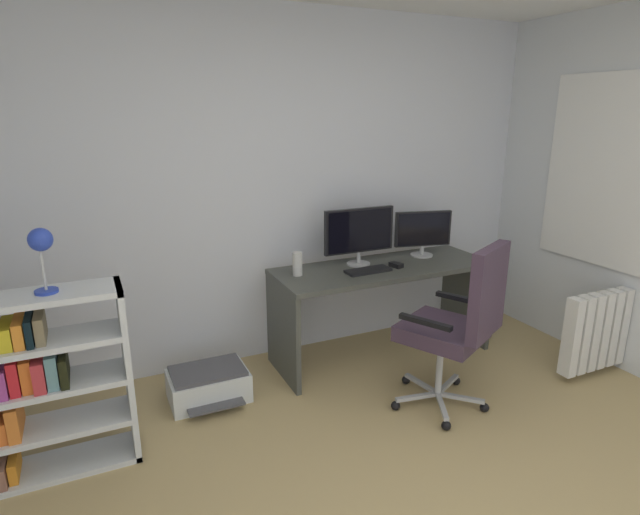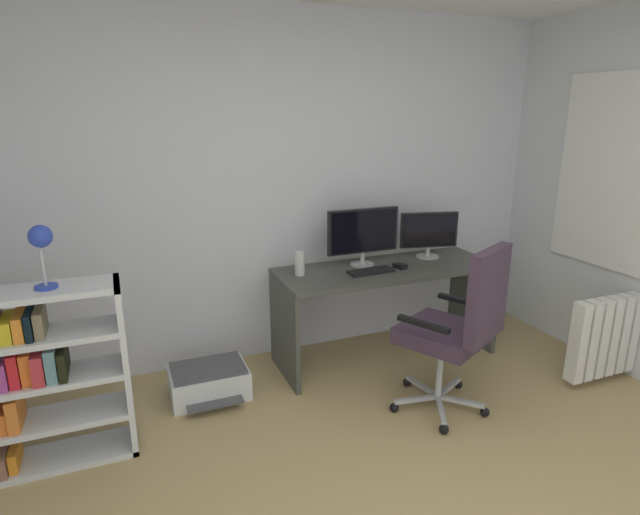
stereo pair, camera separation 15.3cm
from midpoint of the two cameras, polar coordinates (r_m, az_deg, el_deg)
The scene contains 12 objects.
wall_back at distance 3.89m, azimuth -6.60°, elevation 7.43°, with size 4.48×0.10×2.59m, color silver.
desk at distance 3.95m, azimuth 5.90°, elevation -3.47°, with size 1.68×0.61×0.74m.
monitor_main at distance 3.85m, azimuth 3.26°, elevation 2.82°, with size 0.57×0.18×0.44m.
monitor_secondary at distance 4.16m, azimuth 10.36°, elevation 2.94°, with size 0.46×0.18×0.36m.
keyboard at distance 3.74m, azimuth 4.21°, elevation -1.46°, with size 0.34×0.13×0.02m, color black.
computer_mouse at distance 3.87m, azimuth 7.35°, elevation -0.84°, with size 0.06×0.10×0.03m, color black.
desktop_speaker at distance 3.64m, azimuth -3.74°, elevation -0.72°, with size 0.07×0.07×0.17m, color silver.
office_chair at distance 3.29m, azimuth 13.91°, elevation -6.88°, with size 0.65×0.69×1.12m.
bookshelf at distance 3.10m, azimuth -30.59°, elevation -11.96°, with size 0.79×0.28×1.00m.
desk_lamp at distance 2.85m, azimuth -29.99°, elevation 1.08°, with size 0.12×0.11×0.33m.
printer at distance 3.62m, azimuth -13.53°, elevation -13.59°, with size 0.51×0.43×0.22m.
radiator at distance 4.32m, azimuth 29.09°, elevation -6.75°, with size 0.97×0.10×0.58m.
Camera 1 is at (-1.28, -1.24, 1.87)m, focal length 28.74 mm.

